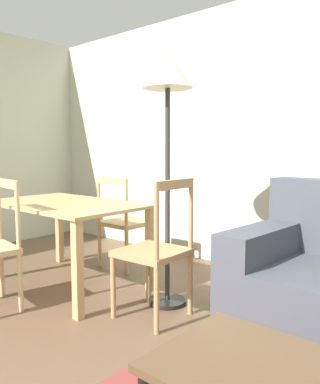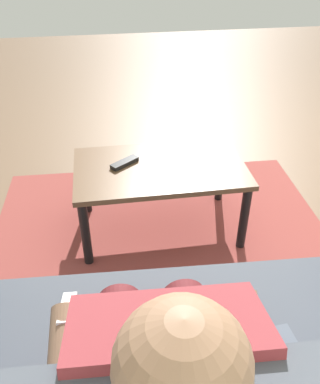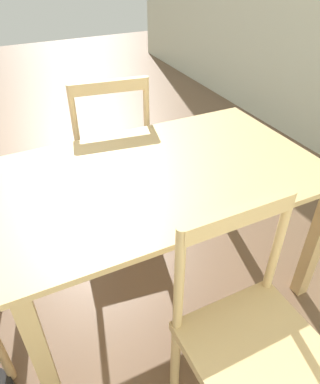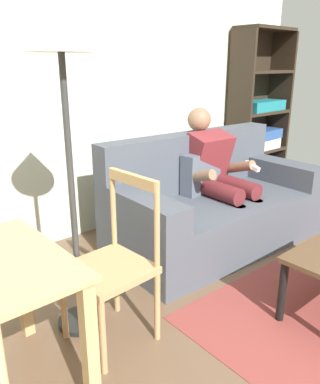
% 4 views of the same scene
% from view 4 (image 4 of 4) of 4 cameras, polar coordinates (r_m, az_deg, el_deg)
% --- Properties ---
extents(wall_back, '(6.52, 0.12, 2.55)m').
position_cam_4_polar(wall_back, '(3.42, -16.59, 13.25)').
color(wall_back, beige).
rests_on(wall_back, ground_plane).
extents(couch, '(1.94, 1.02, 0.95)m').
position_cam_4_polar(couch, '(3.47, 7.57, -1.98)').
color(couch, '#474C56').
rests_on(couch, ground_plane).
extents(person_lounging, '(0.61, 0.93, 1.16)m').
position_cam_4_polar(person_lounging, '(3.48, 8.33, 2.65)').
color(person_lounging, maroon).
rests_on(person_lounging, ground_plane).
extents(bookshelf, '(0.86, 0.36, 1.94)m').
position_cam_4_polar(bookshelf, '(5.05, 14.06, 8.99)').
color(bookshelf, '#2D2319').
rests_on(bookshelf, ground_plane).
extents(dining_chair_facing_couch, '(0.44, 0.44, 0.96)m').
position_cam_4_polar(dining_chair_facing_couch, '(2.21, -6.92, -10.71)').
color(dining_chair_facing_couch, tan).
rests_on(dining_chair_facing_couch, ground_plane).
extents(floor_lamp, '(0.36, 0.36, 1.83)m').
position_cam_4_polar(floor_lamp, '(2.10, -14.23, 18.10)').
color(floor_lamp, black).
rests_on(floor_lamp, ground_plane).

